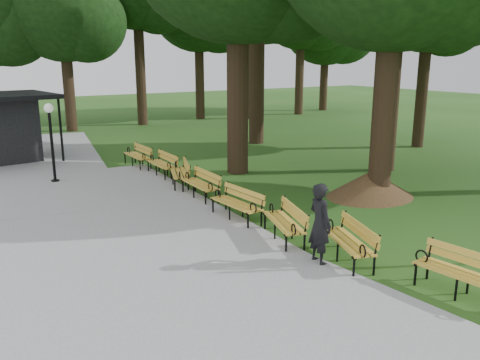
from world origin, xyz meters
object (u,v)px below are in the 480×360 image
dirt_mound (371,184)px  bench_3 (284,222)px  bench_1 (463,275)px  bench_5 (200,185)px  bench_2 (347,242)px  lamp_post (50,125)px  bench_4 (236,204)px  bench_6 (179,173)px  bench_7 (162,164)px  bench_8 (137,156)px  person (320,224)px

dirt_mound → bench_3: size_ratio=1.30×
bench_1 → bench_3: 4.24m
bench_5 → bench_2: bearing=5.4°
lamp_post → bench_5: lamp_post is taller
bench_3 → lamp_post: bearing=-140.8°
bench_4 → bench_5: bearing=172.1°
bench_1 → bench_2: bearing=-173.2°
bench_1 → bench_6: (-0.89, 10.25, 0.00)m
bench_7 → bench_8: 2.02m
bench_5 → bench_8: size_ratio=1.00×
bench_3 → bench_8: bearing=-161.9°
lamp_post → bench_8: size_ratio=1.46×
lamp_post → bench_5: 5.87m
lamp_post → bench_1: (4.44, -12.94, -1.59)m
bench_2 → bench_7: same height
bench_7 → bench_6: bearing=-1.0°
bench_1 → bench_4: 6.14m
bench_6 → bench_7: (0.05, 1.63, 0.00)m
bench_8 → dirt_mound: bearing=28.8°
lamp_post → bench_4: size_ratio=1.46×
bench_2 → bench_5: 6.10m
bench_5 → person: bearing=-0.4°
lamp_post → dirt_mound: (8.10, -7.18, -1.61)m
bench_5 → bench_6: 1.80m
person → bench_6: 7.68m
bench_1 → bench_8: (-1.03, 13.89, 0.00)m
person → bench_2: person is taller
person → bench_4: person is taller
bench_5 → bench_7: 3.43m
person → bench_6: bearing=2.8°
bench_2 → bench_7: (-0.24, 9.51, 0.00)m
person → bench_7: person is taller
lamp_post → bench_3: lamp_post is taller
dirt_mound → bench_5: size_ratio=1.30×
bench_1 → bench_2: (-0.60, 2.37, 0.00)m
bench_1 → bench_3: same height
lamp_post → bench_8: bearing=15.6°
bench_3 → bench_6: (0.11, 6.12, 0.00)m
person → bench_8: (0.18, 11.30, -0.45)m
person → bench_7: 9.31m
bench_2 → bench_8: same height
bench_3 → bench_4: bearing=-156.9°
bench_1 → bench_6: same height
bench_2 → bench_4: same height
bench_2 → bench_4: 3.71m
bench_3 → bench_6: size_ratio=1.00×
bench_1 → bench_5: size_ratio=1.00×
lamp_post → bench_7: (3.61, -1.06, -1.59)m
bench_6 → bench_3: bearing=19.0°
person → bench_6: (0.32, 7.66, -0.45)m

